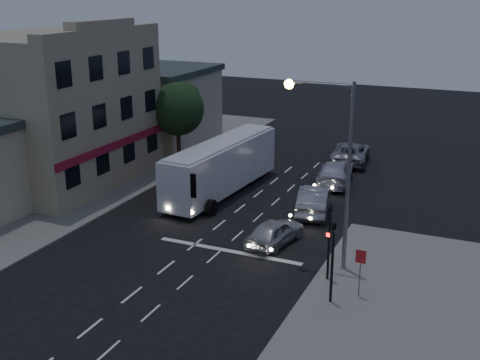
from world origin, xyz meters
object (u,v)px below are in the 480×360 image
at_px(tour_bus, 222,165).
at_px(traffic_signal_main, 329,233).
at_px(car_sedan_b, 335,173).
at_px(regulatory_sign, 360,265).
at_px(traffic_signal_side, 333,253).
at_px(car_sedan_a, 314,200).
at_px(car_sedan_c, 351,153).
at_px(street_tree, 178,107).
at_px(streetlight, 336,155).
at_px(car_suv, 275,232).

xyz_separation_m(tour_bus, traffic_signal_main, (9.92, -9.50, 0.52)).
relative_size(car_sedan_b, regulatory_sign, 2.45).
height_order(tour_bus, traffic_signal_side, traffic_signal_side).
distance_m(car_sedan_a, car_sedan_c, 11.64).
bearing_deg(regulatory_sign, car_sedan_c, 104.73).
xyz_separation_m(car_sedan_b, street_tree, (-12.25, -0.12, 3.71)).
xyz_separation_m(car_sedan_b, traffic_signal_side, (4.26, -16.35, 1.64)).
bearing_deg(car_sedan_a, streetlight, 101.47).
xyz_separation_m(car_sedan_c, traffic_signal_main, (3.83, -20.00, 1.62)).
bearing_deg(car_sedan_b, traffic_signal_side, 95.10).
relative_size(car_sedan_a, traffic_signal_main, 1.22).
height_order(car_sedan_a, street_tree, street_tree).
bearing_deg(streetlight, street_tree, 140.49).
bearing_deg(car_suv, car_sedan_a, -84.90).
height_order(car_sedan_c, streetlight, streetlight).
bearing_deg(streetlight, car_sedan_c, 100.88).
distance_m(regulatory_sign, street_tree, 23.40).
xyz_separation_m(car_sedan_b, regulatory_sign, (5.26, -15.39, 0.81)).
bearing_deg(regulatory_sign, traffic_signal_main, 149.16).
relative_size(traffic_signal_main, traffic_signal_side, 1.00).
relative_size(car_sedan_b, streetlight, 0.60).
xyz_separation_m(tour_bus, car_sedan_c, (6.09, 10.50, -1.10)).
relative_size(car_suv, car_sedan_c, 0.71).
relative_size(car_sedan_c, traffic_signal_main, 1.40).
height_order(traffic_signal_side, regulatory_sign, traffic_signal_side).
relative_size(car_suv, car_sedan_a, 0.82).
relative_size(traffic_signal_main, regulatory_sign, 1.86).
relative_size(car_sedan_b, traffic_signal_main, 1.32).
bearing_deg(car_sedan_c, car_sedan_a, 85.71).
bearing_deg(car_sedan_a, regulatory_sign, 106.04).
height_order(tour_bus, street_tree, street_tree).
height_order(car_sedan_a, traffic_signal_side, traffic_signal_side).
bearing_deg(car_sedan_a, car_sedan_c, -98.64).
relative_size(car_sedan_c, street_tree, 0.92).
distance_m(car_sedan_b, car_sedan_c, 5.64).
bearing_deg(car_sedan_c, traffic_signal_side, 94.36).
bearing_deg(car_suv, car_sedan_b, -80.23).
distance_m(car_sedan_b, streetlight, 14.25).
bearing_deg(car_sedan_c, car_sedan_b, 85.45).
relative_size(car_sedan_a, regulatory_sign, 2.27).
xyz_separation_m(car_sedan_a, traffic_signal_side, (3.92, -10.35, 1.60)).
bearing_deg(car_sedan_b, car_sedan_c, -96.77).
bearing_deg(car_sedan_b, street_tree, -8.91).
bearing_deg(street_tree, car_sedan_b, 0.58).
distance_m(traffic_signal_main, streetlight, 3.61).
distance_m(tour_bus, car_suv, 9.03).
bearing_deg(car_sedan_b, traffic_signal_main, 94.41).
distance_m(car_suv, car_sedan_c, 16.98).
bearing_deg(streetlight, car_sedan_b, 104.30).
xyz_separation_m(car_sedan_c, street_tree, (-11.98, -5.75, 3.70)).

